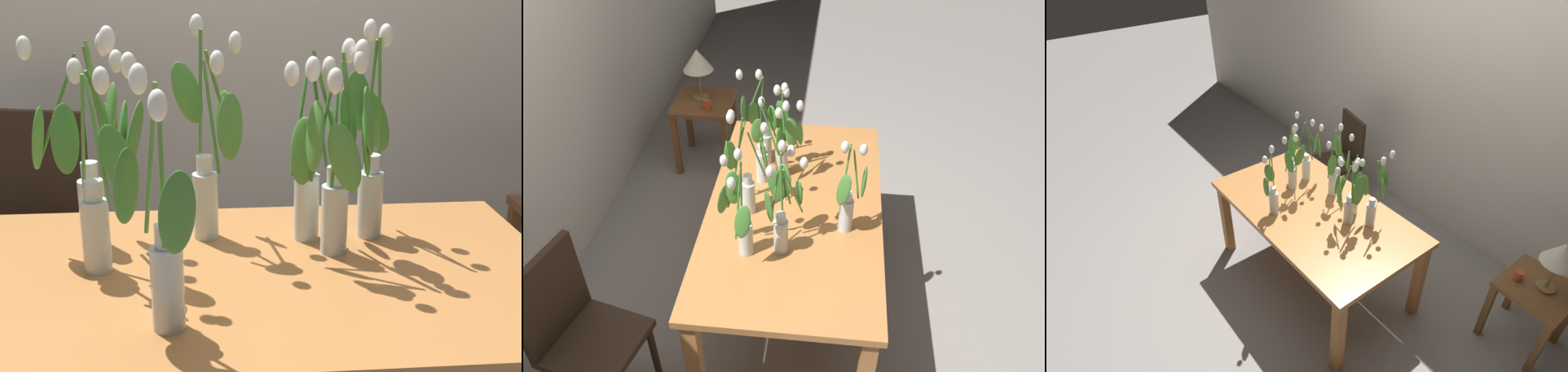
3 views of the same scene
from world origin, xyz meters
TOP-DOWN VIEW (x-y plane):
  - ground_plane at (0.00, 0.00)m, footprint 18.00×18.00m
  - room_wall_rear at (0.00, 1.47)m, footprint 9.00×0.10m
  - dining_table at (0.00, 0.00)m, footprint 1.60×0.90m
  - tulip_vase_0 at (-0.15, -0.27)m, footprint 0.18×0.16m
  - tulip_vase_1 at (0.27, 0.08)m, footprint 0.20×0.20m
  - tulip_vase_2 at (-0.05, 0.24)m, footprint 0.21×0.24m
  - tulip_vase_3 at (-0.36, 0.21)m, footprint 0.25×0.20m
  - tulip_vase_4 at (0.22, 0.18)m, footprint 0.21×0.21m
  - tulip_vase_5 at (0.38, 0.23)m, footprint 0.14×0.18m
  - tulip_vase_6 at (-0.31, 0.03)m, footprint 0.24×0.20m
  - dining_chair at (-0.72, 0.93)m, footprint 0.48×0.48m
  - side_table at (1.36, 0.82)m, footprint 0.44×0.44m
  - table_lamp at (1.39, 0.84)m, footprint 0.22×0.22m
  - pillar_candle at (1.24, 0.76)m, footprint 0.06×0.06m

SIDE VIEW (x-z plane):
  - ground_plane at x=0.00m, z-range 0.00..0.00m
  - side_table at x=1.36m, z-range 0.16..0.71m
  - dining_chair at x=-0.72m, z-range 0.06..0.99m
  - pillar_candle at x=1.24m, z-range 0.55..0.62m
  - dining_table at x=0.00m, z-range 0.28..1.02m
  - table_lamp at x=1.39m, z-range 0.66..1.06m
  - tulip_vase_0 at x=-0.15m, z-range 0.64..1.19m
  - tulip_vase_5 at x=0.38m, z-range 0.64..1.21m
  - tulip_vase_4 at x=0.22m, z-range 0.67..1.21m
  - tulip_vase_3 at x=-0.36m, z-range 0.67..1.22m
  - tulip_vase_2 at x=-0.05m, z-range 0.66..1.25m
  - tulip_vase_1 at x=0.27m, z-range 0.69..1.24m
  - tulip_vase_6 at x=-0.31m, z-range 0.68..1.26m
  - room_wall_rear at x=0.00m, z-range 0.00..2.70m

